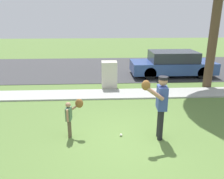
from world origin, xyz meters
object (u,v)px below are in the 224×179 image
utility_cabinet (109,75)px  baseball (121,135)px  person_child (72,113)px  person_adult (160,101)px  parked_wagon_blue (172,64)px

utility_cabinet → baseball: bearing=-88.2°
person_child → baseball: person_child is taller
person_child → baseball: size_ratio=14.42×
person_adult → parked_wagon_blue: 7.10m
person_child → utility_cabinet: utility_cabinet is taller
utility_cabinet → person_adult: bearing=-76.0°
person_child → utility_cabinet: (1.21, 4.33, -0.07)m
utility_cabinet → parked_wagon_blue: (3.56, 2.08, 0.04)m
parked_wagon_blue → utility_cabinet: bearing=-149.7°
person_adult → utility_cabinet: bearing=-71.3°
parked_wagon_blue → baseball: bearing=-117.8°
person_adult → utility_cabinet: (-1.14, 4.58, -0.47)m
person_adult → baseball: person_adult is taller
person_child → person_adult: bearing=-1.3°
person_adult → person_child: bearing=-1.3°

